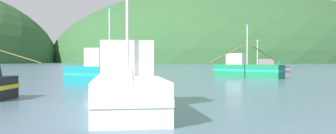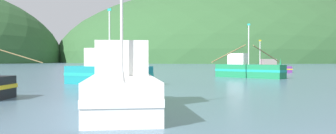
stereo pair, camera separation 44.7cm
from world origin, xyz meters
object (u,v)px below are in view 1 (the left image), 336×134
(fishing_boat_teal, at_px, (107,73))
(fishing_boat_white, at_px, (127,87))
(fishing_boat_green, at_px, (246,69))
(fishing_boat_purple, at_px, (263,68))

(fishing_boat_teal, relative_size, fishing_boat_white, 0.85)
(fishing_boat_green, relative_size, fishing_boat_white, 1.28)
(fishing_boat_teal, height_order, fishing_boat_white, fishing_boat_teal)
(fishing_boat_teal, bearing_deg, fishing_boat_green, 66.92)
(fishing_boat_purple, bearing_deg, fishing_boat_green, 65.51)
(fishing_boat_purple, xyz_separation_m, fishing_boat_green, (-8.09, -13.98, 0.26))
(fishing_boat_purple, height_order, fishing_boat_green, fishing_boat_green)
(fishing_boat_green, bearing_deg, fishing_boat_white, -69.61)
(fishing_boat_purple, relative_size, fishing_boat_green, 0.70)
(fishing_boat_white, bearing_deg, fishing_boat_teal, -175.42)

